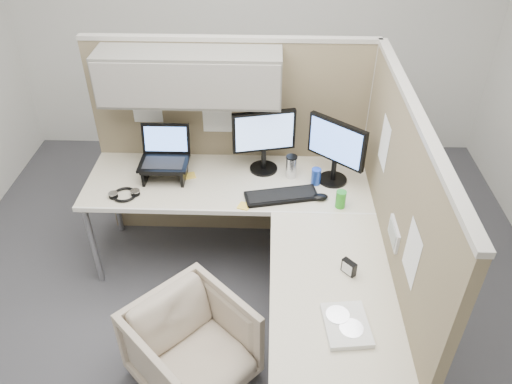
{
  "coord_description": "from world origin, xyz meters",
  "views": [
    {
      "loc": [
        0.19,
        -2.31,
        2.76
      ],
      "look_at": [
        0.1,
        0.25,
        0.85
      ],
      "focal_mm": 35.0,
      "sensor_mm": 36.0,
      "label": 1
    }
  ],
  "objects_px": {
    "monitor_left": "(264,137)",
    "keyboard": "(281,196)",
    "office_chair": "(192,344)",
    "desk": "(259,224)"
  },
  "relations": [
    {
      "from": "office_chair",
      "to": "keyboard",
      "type": "bearing_deg",
      "value": 14.21
    },
    {
      "from": "desk",
      "to": "keyboard",
      "type": "bearing_deg",
      "value": 58.41
    },
    {
      "from": "monitor_left",
      "to": "keyboard",
      "type": "relative_size",
      "value": 0.96
    },
    {
      "from": "office_chair",
      "to": "monitor_left",
      "type": "xyz_separation_m",
      "value": [
        0.39,
        1.21,
        0.69
      ]
    },
    {
      "from": "desk",
      "to": "monitor_left",
      "type": "bearing_deg",
      "value": 88.41
    },
    {
      "from": "desk",
      "to": "monitor_left",
      "type": "height_order",
      "value": "monitor_left"
    },
    {
      "from": "desk",
      "to": "keyboard",
      "type": "distance_m",
      "value": 0.27
    },
    {
      "from": "office_chair",
      "to": "keyboard",
      "type": "relative_size",
      "value": 1.3
    },
    {
      "from": "monitor_left",
      "to": "keyboard",
      "type": "bearing_deg",
      "value": -82.14
    },
    {
      "from": "keyboard",
      "to": "office_chair",
      "type": "bearing_deg",
      "value": -132.59
    }
  ]
}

